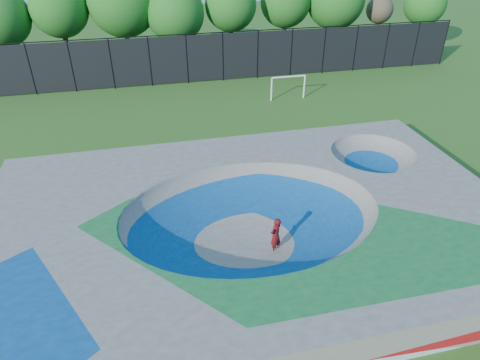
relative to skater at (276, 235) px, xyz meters
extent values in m
plane|color=#285517|center=(-0.76, 1.09, -0.82)|extent=(120.00, 120.00, 0.00)
cube|color=gray|center=(-0.76, 1.09, -0.07)|extent=(22.00, 14.00, 1.50)
imported|color=#B30E11|center=(0.00, 0.00, 0.00)|extent=(0.71, 0.67, 1.63)
cube|color=black|center=(0.00, 0.00, -0.79)|extent=(0.78, 0.59, 0.05)
cylinder|color=white|center=(4.86, 16.64, 0.05)|extent=(0.12, 0.12, 1.74)
cylinder|color=white|center=(7.47, 16.64, 0.05)|extent=(0.12, 0.12, 1.74)
cylinder|color=white|center=(6.17, 16.64, 0.92)|extent=(2.61, 0.12, 0.12)
cylinder|color=black|center=(-12.76, 22.09, 1.18)|extent=(0.09, 0.09, 4.00)
cylinder|color=black|center=(-9.76, 22.09, 1.18)|extent=(0.09, 0.09, 4.00)
cylinder|color=black|center=(-6.76, 22.09, 1.18)|extent=(0.09, 0.09, 4.00)
cylinder|color=black|center=(-3.76, 22.09, 1.18)|extent=(0.09, 0.09, 4.00)
cylinder|color=black|center=(-0.76, 22.09, 1.18)|extent=(0.09, 0.09, 4.00)
cylinder|color=black|center=(2.24, 22.09, 1.18)|extent=(0.09, 0.09, 4.00)
cylinder|color=black|center=(5.24, 22.09, 1.18)|extent=(0.09, 0.09, 4.00)
cylinder|color=black|center=(8.24, 22.09, 1.18)|extent=(0.09, 0.09, 4.00)
cylinder|color=black|center=(11.24, 22.09, 1.18)|extent=(0.09, 0.09, 4.00)
cylinder|color=black|center=(14.24, 22.09, 1.18)|extent=(0.09, 0.09, 4.00)
cylinder|color=black|center=(17.24, 22.09, 1.18)|extent=(0.09, 0.09, 4.00)
cylinder|color=black|center=(20.24, 22.09, 1.18)|extent=(0.09, 0.09, 4.00)
cylinder|color=black|center=(23.24, 22.09, 1.18)|extent=(0.09, 0.09, 4.00)
cube|color=black|center=(-0.76, 22.09, 1.18)|extent=(48.00, 0.03, 3.80)
cylinder|color=black|center=(-0.76, 22.09, 3.18)|extent=(48.00, 0.08, 0.08)
cylinder|color=#473823|center=(-15.43, 27.85, 0.70)|extent=(0.44, 0.44, 3.03)
sphere|color=#1D651A|center=(-15.43, 27.85, 4.04)|extent=(4.88, 4.88, 4.88)
cylinder|color=#473823|center=(-10.67, 27.83, 0.96)|extent=(0.44, 0.44, 3.56)
sphere|color=#1D651A|center=(-10.67, 27.83, 4.55)|extent=(4.83, 4.83, 4.83)
cylinder|color=#473823|center=(-5.41, 27.70, 0.94)|extent=(0.44, 0.44, 3.51)
sphere|color=#1D651A|center=(-5.41, 27.70, 4.94)|extent=(5.99, 5.99, 5.99)
cylinder|color=#473823|center=(-1.07, 26.50, 0.66)|extent=(0.44, 0.44, 2.95)
sphere|color=#1D651A|center=(-1.07, 26.50, 4.04)|extent=(5.07, 5.07, 5.07)
cylinder|color=#473823|center=(3.93, 26.74, 0.95)|extent=(0.44, 0.44, 3.53)
sphere|color=#1D651A|center=(3.93, 26.74, 4.44)|extent=(4.60, 4.60, 4.60)
cylinder|color=#473823|center=(9.46, 27.85, 0.89)|extent=(0.44, 0.44, 3.41)
sphere|color=#1D651A|center=(9.46, 27.85, 4.37)|extent=(4.73, 4.73, 4.73)
cylinder|color=#473823|center=(14.16, 27.04, 0.82)|extent=(0.44, 0.44, 3.28)
sphere|color=#1D651A|center=(14.16, 27.04, 4.50)|extent=(5.44, 5.44, 5.44)
cylinder|color=#473823|center=(19.07, 27.31, 0.72)|extent=(0.44, 0.44, 3.08)
sphere|color=brown|center=(19.07, 27.31, 3.36)|extent=(2.60, 2.60, 2.60)
cylinder|color=#473823|center=(23.64, 26.73, 0.73)|extent=(0.44, 0.44, 3.10)
sphere|color=#1D651A|center=(23.64, 26.73, 3.80)|extent=(4.05, 4.05, 4.05)
camera|label=1|loc=(-4.55, -12.99, 11.04)|focal=32.00mm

